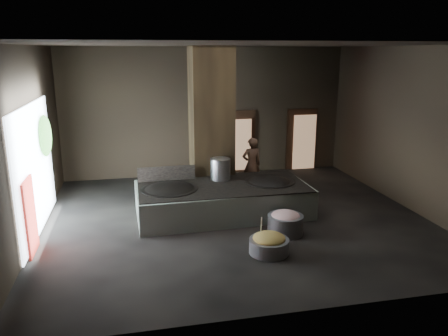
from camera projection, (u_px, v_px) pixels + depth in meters
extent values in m
cube|color=black|center=(235.00, 219.00, 11.79)|extent=(10.00, 9.00, 0.10)
cube|color=black|center=(237.00, 43.00, 10.59)|extent=(10.00, 9.00, 0.10)
cube|color=black|center=(206.00, 112.00, 15.49)|extent=(10.00, 0.10, 4.50)
cube|color=black|center=(303.00, 189.00, 6.89)|extent=(10.00, 0.10, 4.50)
cube|color=black|center=(26.00, 144.00, 10.18)|extent=(0.10, 9.00, 4.50)
cube|color=black|center=(411.00, 129.00, 12.20)|extent=(0.10, 9.00, 4.50)
cube|color=black|center=(211.00, 124.00, 12.93)|extent=(1.20, 1.20, 4.50)
cube|color=#B4C8B4|center=(223.00, 200.00, 11.98)|extent=(4.70, 2.36, 0.81)
cube|color=black|center=(223.00, 185.00, 11.87)|extent=(4.53, 2.18, 0.03)
ellipsoid|color=black|center=(169.00, 192.00, 11.55)|extent=(1.46, 1.46, 0.40)
cylinder|color=black|center=(169.00, 189.00, 11.53)|extent=(1.49, 1.49, 0.05)
ellipsoid|color=black|center=(269.00, 184.00, 12.21)|extent=(1.36, 1.36, 0.38)
cylinder|color=black|center=(269.00, 182.00, 12.19)|extent=(1.39, 1.39, 0.05)
cylinder|color=silver|center=(220.00, 169.00, 12.32)|extent=(0.56, 0.56, 0.60)
cube|color=black|center=(167.00, 173.00, 12.23)|extent=(1.61, 0.11, 0.40)
imported|color=brown|center=(252.00, 164.00, 13.88)|extent=(0.66, 0.45, 1.73)
cylinder|color=slate|center=(269.00, 246.00, 9.70)|extent=(1.04, 1.04, 0.33)
ellipsoid|color=#899B4B|center=(269.00, 238.00, 9.65)|extent=(0.73, 0.73, 0.22)
cylinder|color=silver|center=(261.00, 228.00, 9.71)|extent=(0.11, 0.35, 0.63)
cylinder|color=slate|center=(285.00, 224.00, 10.70)|extent=(0.99, 0.99, 0.48)
ellipsoid|color=#C27477|center=(286.00, 216.00, 10.64)|extent=(0.72, 0.72, 0.28)
cube|color=black|center=(239.00, 143.00, 15.93)|extent=(1.18, 0.08, 2.38)
cube|color=#8C6647|center=(241.00, 145.00, 15.85)|extent=(0.79, 0.04, 1.88)
cube|color=black|center=(301.00, 140.00, 16.42)|extent=(1.18, 0.08, 2.38)
cube|color=#8C6647|center=(304.00, 142.00, 16.34)|extent=(0.87, 0.04, 2.05)
cube|color=white|center=(35.00, 169.00, 10.56)|extent=(0.04, 4.20, 3.10)
cube|color=maroon|center=(30.00, 217.00, 9.54)|extent=(0.05, 0.90, 1.70)
ellipsoid|color=#194714|center=(45.00, 136.00, 11.46)|extent=(0.28, 1.10, 1.10)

